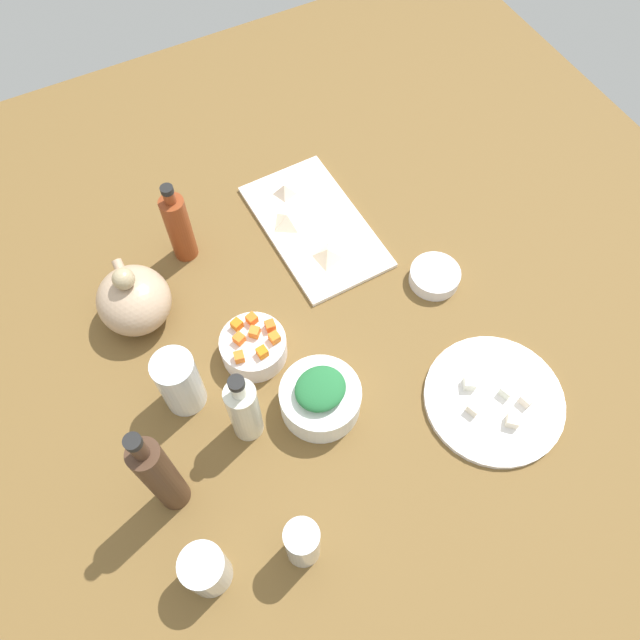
{
  "coord_description": "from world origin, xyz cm",
  "views": [
    {
      "loc": [
        -51.48,
        26.86,
        110.4
      ],
      "look_at": [
        0.0,
        0.0,
        8.0
      ],
      "focal_mm": 34.79,
      "sensor_mm": 36.0,
      "label": 1
    }
  ],
  "objects_px": {
    "bowl_greens": "(320,399)",
    "drinking_glass_0": "(206,570)",
    "bowl_small_side": "(434,276)",
    "cutting_board": "(315,226)",
    "bottle_1": "(179,227)",
    "bowl_carrots": "(254,347)",
    "bottle_0": "(160,475)",
    "drinking_glass_2": "(302,543)",
    "teapot": "(134,300)",
    "bottle_2": "(244,410)",
    "plate_tofu": "(494,400)",
    "drinking_glass_1": "(179,382)"
  },
  "relations": [
    {
      "from": "bowl_greens",
      "to": "drinking_glass_0",
      "type": "xyz_separation_m",
      "value": [
        -0.18,
        0.29,
        0.02
      ]
    },
    {
      "from": "bowl_small_side",
      "to": "drinking_glass_0",
      "type": "distance_m",
      "value": 0.7
    },
    {
      "from": "cutting_board",
      "to": "bottle_1",
      "type": "bearing_deg",
      "value": 76.27
    },
    {
      "from": "bowl_greens",
      "to": "bowl_carrots",
      "type": "distance_m",
      "value": 0.17
    },
    {
      "from": "bowl_small_side",
      "to": "bottle_0",
      "type": "distance_m",
      "value": 0.66
    },
    {
      "from": "bowl_carrots",
      "to": "bottle_1",
      "type": "height_order",
      "value": "bottle_1"
    },
    {
      "from": "bowl_greens",
      "to": "drinking_glass_0",
      "type": "relative_size",
      "value": 1.4
    },
    {
      "from": "bowl_small_side",
      "to": "drinking_glass_2",
      "type": "distance_m",
      "value": 0.59
    },
    {
      "from": "bowl_carrots",
      "to": "teapot",
      "type": "bearing_deg",
      "value": 42.17
    },
    {
      "from": "bottle_0",
      "to": "bottle_2",
      "type": "distance_m",
      "value": 0.18
    },
    {
      "from": "bowl_greens",
      "to": "bowl_small_side",
      "type": "relative_size",
      "value": 1.43
    },
    {
      "from": "plate_tofu",
      "to": "bowl_greens",
      "type": "relative_size",
      "value": 1.76
    },
    {
      "from": "bottle_0",
      "to": "drinking_glass_0",
      "type": "height_order",
      "value": "bottle_0"
    },
    {
      "from": "teapot",
      "to": "drinking_glass_1",
      "type": "height_order",
      "value": "teapot"
    },
    {
      "from": "bottle_2",
      "to": "drinking_glass_1",
      "type": "bearing_deg",
      "value": 36.91
    },
    {
      "from": "plate_tofu",
      "to": "bottle_2",
      "type": "xyz_separation_m",
      "value": [
        0.16,
        0.42,
        0.08
      ]
    },
    {
      "from": "bowl_greens",
      "to": "bottle_2",
      "type": "bearing_deg",
      "value": 80.1
    },
    {
      "from": "drinking_glass_1",
      "to": "bowl_greens",
      "type": "bearing_deg",
      "value": -121.1
    },
    {
      "from": "bottle_0",
      "to": "bottle_2",
      "type": "bearing_deg",
      "value": -71.3
    },
    {
      "from": "bowl_carrots",
      "to": "bowl_small_side",
      "type": "height_order",
      "value": "bowl_carrots"
    },
    {
      "from": "bottle_2",
      "to": "teapot",
      "type": "bearing_deg",
      "value": 16.74
    },
    {
      "from": "bottle_0",
      "to": "bottle_1",
      "type": "bearing_deg",
      "value": -23.5
    },
    {
      "from": "drinking_glass_0",
      "to": "bowl_greens",
      "type": "bearing_deg",
      "value": -58.76
    },
    {
      "from": "bowl_small_side",
      "to": "bottle_0",
      "type": "bearing_deg",
      "value": 104.96
    },
    {
      "from": "drinking_glass_2",
      "to": "bottle_0",
      "type": "bearing_deg",
      "value": 40.36
    },
    {
      "from": "bottle_0",
      "to": "bowl_small_side",
      "type": "bearing_deg",
      "value": -75.04
    },
    {
      "from": "bowl_carrots",
      "to": "drinking_glass_1",
      "type": "xyz_separation_m",
      "value": [
        -0.03,
        0.15,
        0.04
      ]
    },
    {
      "from": "cutting_board",
      "to": "bottle_1",
      "type": "xyz_separation_m",
      "value": [
        0.07,
        0.27,
        0.08
      ]
    },
    {
      "from": "cutting_board",
      "to": "plate_tofu",
      "type": "bearing_deg",
      "value": -168.13
    },
    {
      "from": "bottle_1",
      "to": "drinking_glass_2",
      "type": "relative_size",
      "value": 1.61
    },
    {
      "from": "bottle_1",
      "to": "bottle_2",
      "type": "xyz_separation_m",
      "value": [
        -0.42,
        0.04,
        -0.0
      ]
    },
    {
      "from": "bowl_carrots",
      "to": "bowl_small_side",
      "type": "xyz_separation_m",
      "value": [
        -0.02,
        -0.4,
        -0.01
      ]
    },
    {
      "from": "drinking_glass_2",
      "to": "bottle_1",
      "type": "bearing_deg",
      "value": -4.47
    },
    {
      "from": "bottle_0",
      "to": "bottle_1",
      "type": "relative_size",
      "value": 1.43
    },
    {
      "from": "teapot",
      "to": "drinking_glass_0",
      "type": "relative_size",
      "value": 1.55
    },
    {
      "from": "bowl_carrots",
      "to": "bottle_2",
      "type": "height_order",
      "value": "bottle_2"
    },
    {
      "from": "cutting_board",
      "to": "drinking_glass_1",
      "type": "xyz_separation_m",
      "value": [
        -0.24,
        0.39,
        0.07
      ]
    },
    {
      "from": "cutting_board",
      "to": "drinking_glass_2",
      "type": "distance_m",
      "value": 0.67
    },
    {
      "from": "bowl_carrots",
      "to": "bowl_small_side",
      "type": "bearing_deg",
      "value": -92.35
    },
    {
      "from": "bowl_greens",
      "to": "bottle_2",
      "type": "xyz_separation_m",
      "value": [
        0.02,
        0.13,
        0.05
      ]
    },
    {
      "from": "plate_tofu",
      "to": "drinking_glass_2",
      "type": "height_order",
      "value": "drinking_glass_2"
    },
    {
      "from": "bowl_greens",
      "to": "drinking_glass_1",
      "type": "height_order",
      "value": "drinking_glass_1"
    },
    {
      "from": "teapot",
      "to": "bottle_1",
      "type": "xyz_separation_m",
      "value": [
        0.1,
        -0.14,
        0.03
      ]
    },
    {
      "from": "bowl_greens",
      "to": "drinking_glass_0",
      "type": "distance_m",
      "value": 0.34
    },
    {
      "from": "bottle_0",
      "to": "bottle_1",
      "type": "height_order",
      "value": "bottle_0"
    },
    {
      "from": "cutting_board",
      "to": "bottle_1",
      "type": "distance_m",
      "value": 0.29
    },
    {
      "from": "bottle_1",
      "to": "bottle_0",
      "type": "bearing_deg",
      "value": 156.5
    },
    {
      "from": "drinking_glass_0",
      "to": "drinking_glass_2",
      "type": "relative_size",
      "value": 0.84
    },
    {
      "from": "bowl_small_side",
      "to": "bottle_1",
      "type": "height_order",
      "value": "bottle_1"
    },
    {
      "from": "bottle_0",
      "to": "cutting_board",
      "type": "bearing_deg",
      "value": -49.75
    }
  ]
}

